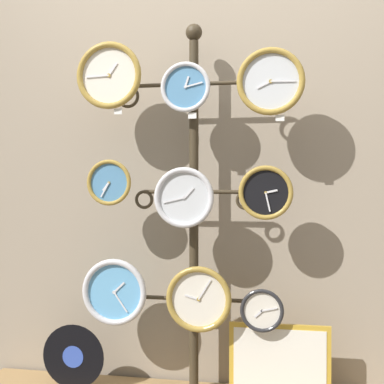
% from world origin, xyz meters
% --- Properties ---
extents(shop_wall, '(4.40, 0.04, 2.80)m').
position_xyz_m(shop_wall, '(0.00, 0.57, 1.40)').
color(shop_wall, gray).
rests_on(shop_wall, ground_plane).
extents(display_stand, '(0.79, 0.39, 1.87)m').
position_xyz_m(display_stand, '(-0.00, 0.41, 0.69)').
color(display_stand, '#382D1E').
rests_on(display_stand, ground_plane).
extents(clock_top_left, '(0.33, 0.04, 0.33)m').
position_xyz_m(clock_top_left, '(-0.40, 0.31, 1.61)').
color(clock_top_left, silver).
extents(clock_top_center, '(0.24, 0.04, 0.24)m').
position_xyz_m(clock_top_center, '(-0.03, 0.33, 1.55)').
color(clock_top_center, '#4C84B2').
extents(clock_top_right, '(0.31, 0.04, 0.31)m').
position_xyz_m(clock_top_right, '(0.38, 0.31, 1.55)').
color(clock_top_right, silver).
extents(clock_middle_left, '(0.23, 0.04, 0.23)m').
position_xyz_m(clock_middle_left, '(-0.41, 0.32, 1.09)').
color(clock_middle_left, '#4C84B2').
extents(clock_middle_center, '(0.29, 0.04, 0.29)m').
position_xyz_m(clock_middle_center, '(-0.03, 0.29, 1.02)').
color(clock_middle_center, silver).
extents(clock_middle_right, '(0.25, 0.04, 0.25)m').
position_xyz_m(clock_middle_right, '(0.36, 0.31, 1.04)').
color(clock_middle_right, black).
extents(clock_bottom_left, '(0.33, 0.04, 0.33)m').
position_xyz_m(clock_bottom_left, '(-0.38, 0.32, 0.55)').
color(clock_bottom_left, '#60A8DB').
extents(clock_bottom_center, '(0.31, 0.04, 0.31)m').
position_xyz_m(clock_bottom_center, '(0.04, 0.30, 0.54)').
color(clock_bottom_center, silver).
extents(clock_bottom_right, '(0.20, 0.04, 0.20)m').
position_xyz_m(clock_bottom_right, '(0.34, 0.33, 0.49)').
color(clock_bottom_right, silver).
extents(vinyl_record, '(0.32, 0.01, 0.32)m').
position_xyz_m(vinyl_record, '(-0.60, 0.32, 0.22)').
color(vinyl_record, black).
rests_on(vinyl_record, low_shelf).
extents(picture_frame, '(0.48, 0.02, 0.36)m').
position_xyz_m(picture_frame, '(0.42, 0.37, 0.24)').
color(picture_frame, gold).
rests_on(picture_frame, low_shelf).
extents(price_tag_upper, '(0.04, 0.00, 0.03)m').
position_xyz_m(price_tag_upper, '(-0.36, 0.31, 1.44)').
color(price_tag_upper, white).
extents(price_tag_mid, '(0.04, 0.00, 0.03)m').
position_xyz_m(price_tag_mid, '(0.01, 0.33, 1.41)').
color(price_tag_mid, white).
extents(price_tag_lower, '(0.04, 0.00, 0.03)m').
position_xyz_m(price_tag_lower, '(0.42, 0.31, 1.39)').
color(price_tag_lower, white).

